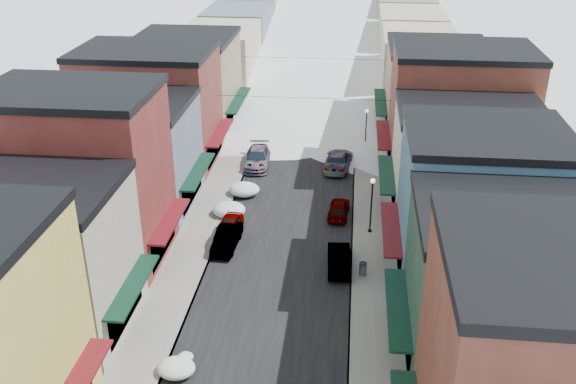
% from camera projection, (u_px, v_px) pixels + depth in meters
% --- Properties ---
extents(road, '(10.00, 160.00, 0.01)m').
position_uv_depth(road, '(316.00, 98.00, 80.39)').
color(road, black).
rests_on(road, ground).
extents(sidewalk_left, '(3.20, 160.00, 0.15)m').
position_uv_depth(sidewalk_left, '(264.00, 95.00, 80.98)').
color(sidewalk_left, gray).
rests_on(sidewalk_left, ground).
extents(sidewalk_right, '(3.20, 160.00, 0.15)m').
position_uv_depth(sidewalk_right, '(369.00, 99.00, 79.74)').
color(sidewalk_right, gray).
rests_on(sidewalk_right, ground).
extents(curb_left, '(0.10, 160.00, 0.15)m').
position_uv_depth(curb_left, '(276.00, 96.00, 80.84)').
color(curb_left, slate).
rests_on(curb_left, ground).
extents(curb_right, '(0.10, 160.00, 0.15)m').
position_uv_depth(curb_right, '(356.00, 98.00, 79.89)').
color(curb_right, slate).
rests_on(curb_right, ground).
extents(bldg_l_cream, '(11.30, 8.20, 9.50)m').
position_uv_depth(bldg_l_cream, '(36.00, 258.00, 37.02)').
color(bldg_l_cream, '#B4A791').
rests_on(bldg_l_cream, ground).
extents(bldg_l_brick_near, '(12.30, 8.20, 12.50)m').
position_uv_depth(bldg_l_brick_near, '(79.00, 177.00, 43.58)').
color(bldg_l_brick_near, maroon).
rests_on(bldg_l_brick_near, ground).
extents(bldg_l_grayblue, '(11.30, 9.20, 9.00)m').
position_uv_depth(bldg_l_grayblue, '(129.00, 154.00, 51.91)').
color(bldg_l_grayblue, slate).
rests_on(bldg_l_grayblue, ground).
extents(bldg_l_brick_far, '(13.30, 9.20, 11.00)m').
position_uv_depth(bldg_l_brick_far, '(149.00, 107.00, 59.63)').
color(bldg_l_brick_far, maroon).
rests_on(bldg_l_brick_far, ground).
extents(bldg_l_tan, '(11.30, 11.20, 10.00)m').
position_uv_depth(bldg_l_tan, '(187.00, 82.00, 68.71)').
color(bldg_l_tan, '#8D7F5C').
rests_on(bldg_l_tan, ground).
extents(bldg_r_green, '(11.30, 9.20, 9.50)m').
position_uv_depth(bldg_r_green, '(506.00, 290.00, 34.10)').
color(bldg_r_green, '#1E3F2F').
rests_on(bldg_r_green, ground).
extents(bldg_r_blue, '(11.30, 9.20, 10.50)m').
position_uv_depth(bldg_r_blue, '(479.00, 205.00, 41.95)').
color(bldg_r_blue, teal).
rests_on(bldg_r_blue, ground).
extents(bldg_r_cream, '(12.30, 9.20, 9.00)m').
position_uv_depth(bldg_r_cream, '(466.00, 162.00, 50.29)').
color(bldg_r_cream, beige).
rests_on(bldg_r_cream, ground).
extents(bldg_r_brick_far, '(13.30, 9.20, 11.50)m').
position_uv_depth(bldg_r_brick_far, '(459.00, 111.00, 57.76)').
color(bldg_r_brick_far, maroon).
rests_on(bldg_r_brick_far, ground).
extents(bldg_r_tan, '(11.30, 11.20, 9.50)m').
position_uv_depth(bldg_r_tan, '(435.00, 89.00, 67.24)').
color(bldg_r_tan, '#987B64').
rests_on(bldg_r_tan, ground).
extents(distant_blocks, '(34.00, 55.00, 8.00)m').
position_uv_depth(distant_blocks, '(326.00, 28.00, 99.25)').
color(distant_blocks, gray).
rests_on(distant_blocks, ground).
extents(overhead_cables, '(16.40, 15.04, 0.04)m').
position_uv_depth(overhead_cables, '(309.00, 76.00, 66.50)').
color(overhead_cables, black).
rests_on(overhead_cables, ground).
extents(car_silver_sedan, '(1.93, 4.34, 1.45)m').
position_uv_depth(car_silver_sedan, '(229.00, 228.00, 48.54)').
color(car_silver_sedan, '#9A9EA2').
rests_on(car_silver_sedan, ground).
extents(car_dark_hatch, '(1.75, 4.46, 1.45)m').
position_uv_depth(car_dark_hatch, '(227.00, 239.00, 47.08)').
color(car_dark_hatch, black).
rests_on(car_dark_hatch, ground).
extents(car_silver_wagon, '(2.58, 5.66, 1.61)m').
position_uv_depth(car_silver_wagon, '(257.00, 158.00, 60.69)').
color(car_silver_wagon, '#95979C').
rests_on(car_silver_wagon, ground).
extents(car_green_sedan, '(1.81, 4.57, 1.48)m').
position_uv_depth(car_green_sedan, '(339.00, 259.00, 44.54)').
color(car_green_sedan, black).
rests_on(car_green_sedan, ground).
extents(car_gray_suv, '(1.86, 4.03, 1.34)m').
position_uv_depth(car_gray_suv, '(339.00, 209.00, 51.55)').
color(car_gray_suv, '#A0A2A9').
rests_on(car_gray_suv, ground).
extents(car_black_sedan, '(2.92, 5.94, 1.66)m').
position_uv_depth(car_black_sedan, '(338.00, 160.00, 60.21)').
color(car_black_sedan, black).
rests_on(car_black_sedan, ground).
extents(car_lane_silver, '(2.31, 5.15, 1.72)m').
position_uv_depth(car_lane_silver, '(304.00, 104.00, 75.26)').
color(car_lane_silver, gray).
rests_on(car_lane_silver, ground).
extents(car_lane_white, '(3.09, 6.08, 1.65)m').
position_uv_depth(car_lane_white, '(337.00, 67.00, 90.54)').
color(car_lane_white, silver).
rests_on(car_lane_white, ground).
extents(trash_can, '(0.53, 0.53, 0.90)m').
position_uv_depth(trash_can, '(363.00, 269.00, 43.64)').
color(trash_can, '#5D6063').
rests_on(trash_can, sidewalk_right).
extents(streetlamp_near, '(0.37, 0.37, 4.46)m').
position_uv_depth(streetlamp_near, '(372.00, 199.00, 48.01)').
color(streetlamp_near, black).
rests_on(streetlamp_near, sidewalk_right).
extents(streetlamp_far, '(0.33, 0.33, 4.01)m').
position_uv_depth(streetlamp_far, '(366.00, 123.00, 63.85)').
color(streetlamp_far, black).
rests_on(streetlamp_far, sidewalk_right).
extents(planter_far, '(0.41, 0.41, 0.61)m').
position_uv_depth(planter_far, '(397.00, 375.00, 34.44)').
color(planter_far, '#2A5828').
rests_on(planter_far, sidewalk_right).
extents(snow_pile_near, '(2.10, 2.49, 0.89)m').
position_uv_depth(snow_pile_near, '(177.00, 367.00, 35.03)').
color(snow_pile_near, white).
rests_on(snow_pile_near, ground).
extents(snow_pile_mid, '(2.67, 2.84, 1.13)m').
position_uv_depth(snow_pile_mid, '(229.00, 209.00, 51.69)').
color(snow_pile_mid, white).
rests_on(snow_pile_mid, ground).
extents(snow_pile_far, '(2.63, 2.82, 1.11)m').
position_uv_depth(snow_pile_far, '(245.00, 189.00, 55.12)').
color(snow_pile_far, white).
rests_on(snow_pile_far, ground).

